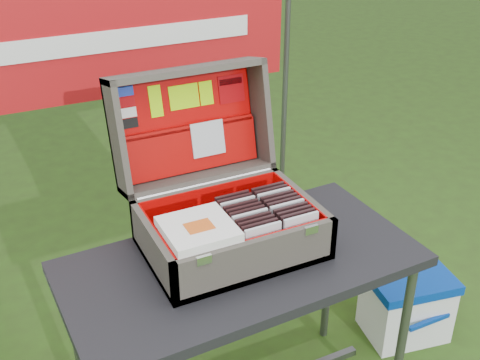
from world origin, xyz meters
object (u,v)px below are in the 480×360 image
cooler (406,304)px  cardboard_box (342,257)px  suitcase (223,173)px  table (241,343)px

cooler → cardboard_box: cardboard_box is taller
suitcase → cardboard_box: size_ratio=1.57×
cardboard_box → table: bearing=-137.7°
suitcase → cardboard_box: 1.29m
cardboard_box → cooler: bearing=-69.3°
table → cardboard_box: (0.85, 0.53, -0.20)m
suitcase → cardboard_box: bearing=24.8°
suitcase → table: bearing=-87.9°
cooler → cardboard_box: (-0.08, 0.43, 0.02)m
suitcase → cardboard_box: suitcase is taller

